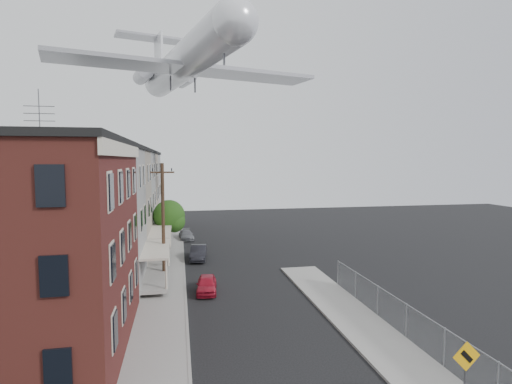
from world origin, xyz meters
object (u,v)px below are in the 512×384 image
utility_pole (163,220)px  airplane (184,63)px  warning_sign (466,366)px  car_near (207,284)px  car_far (186,235)px  car_mid (198,253)px  street_tree (170,217)px

utility_pole → airplane: bearing=77.3°
warning_sign → car_near: warning_sign is taller
car_near → car_far: (-1.02, 19.24, -0.05)m
warning_sign → utility_pole: 22.25m
car_near → car_mid: 9.38m
utility_pole → car_near: bearing=-50.5°
car_near → car_far: bearing=98.6°
utility_pole → airplane: 16.16m
warning_sign → airplane: size_ratio=0.10×
warning_sign → airplane: (-9.35, 27.27, 16.57)m
street_tree → car_mid: 5.68m
street_tree → airplane: airplane is taller
airplane → car_far: bearing=88.8°
warning_sign → car_far: size_ratio=0.77×
car_far → airplane: size_ratio=0.13×
car_mid → car_far: bearing=101.4°
car_mid → airplane: (-1.06, 2.53, 17.79)m
car_far → utility_pole: bearing=-103.0°
street_tree → car_far: size_ratio=1.42×
car_mid → car_near: bearing=-83.3°
car_near → car_mid: car_mid is taller
utility_pole → car_far: size_ratio=2.46×
street_tree → car_mid: size_ratio=1.30×
airplane → street_tree: bearing=132.2°
car_near → airplane: bearing=101.2°
warning_sign → airplane: 33.25m
utility_pole → car_mid: utility_pole is taller
airplane → utility_pole: bearing=-102.7°
street_tree → car_far: bearing=73.5°
car_near → car_far: car_near is taller
car_far → car_near: bearing=-92.7°
car_mid → airplane: airplane is taller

